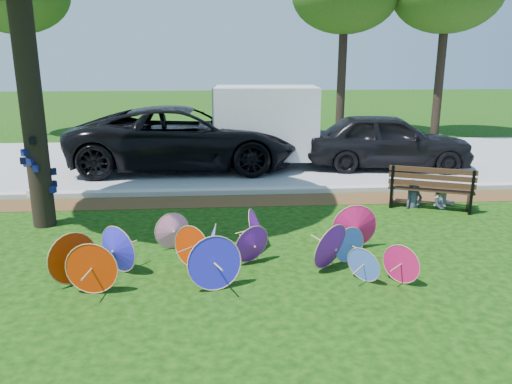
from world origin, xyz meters
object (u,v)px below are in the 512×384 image
(cargo_trailer, at_px, (266,122))
(person_right, at_px, (445,182))
(parasol_pile, at_px, (232,247))
(park_bench, at_px, (431,187))
(black_van, at_px, (185,138))
(dark_pickup, at_px, (387,141))
(person_left, at_px, (415,181))

(cargo_trailer, height_order, person_right, cargo_trailer)
(parasol_pile, bearing_deg, cargo_trailer, 80.69)
(parasol_pile, height_order, park_bench, park_bench)
(black_van, bearing_deg, park_bench, -128.40)
(parasol_pile, relative_size, park_bench, 2.99)
(dark_pickup, height_order, park_bench, dark_pickup)
(parasol_pile, relative_size, person_right, 4.84)
(dark_pickup, bearing_deg, person_left, 176.92)
(person_right, bearing_deg, cargo_trailer, 128.31)
(cargo_trailer, xyz_separation_m, person_right, (3.63, -4.67, -0.80))
(dark_pickup, height_order, cargo_trailer, cargo_trailer)
(black_van, bearing_deg, dark_pickup, -93.67)
(dark_pickup, distance_m, cargo_trailer, 3.73)
(dark_pickup, xyz_separation_m, person_left, (-0.72, -4.12, -0.22))
(dark_pickup, height_order, person_right, dark_pickup)
(park_bench, bearing_deg, parasol_pile, -123.60)
(dark_pickup, distance_m, person_left, 4.18)
(parasol_pile, height_order, person_left, person_left)
(park_bench, bearing_deg, cargo_trailer, 147.39)
(cargo_trailer, bearing_deg, parasol_pile, -96.12)
(person_left, distance_m, person_right, 0.70)
(cargo_trailer, height_order, park_bench, cargo_trailer)
(dark_pickup, xyz_separation_m, park_bench, (-0.37, -4.17, -0.36))
(black_van, height_order, person_right, black_van)
(black_van, height_order, park_bench, black_van)
(parasol_pile, relative_size, black_van, 0.82)
(parasol_pile, relative_size, dark_pickup, 1.13)
(dark_pickup, bearing_deg, cargo_trailer, 88.15)
(dark_pickup, height_order, person_left, dark_pickup)
(parasol_pile, bearing_deg, person_right, 32.30)
(parasol_pile, bearing_deg, dark_pickup, 55.68)
(person_left, bearing_deg, cargo_trailer, 102.09)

